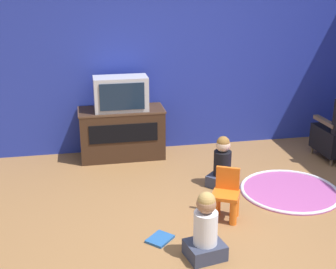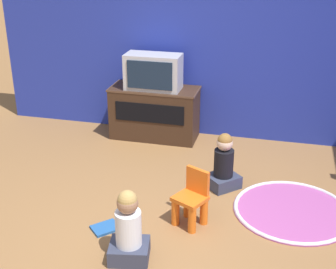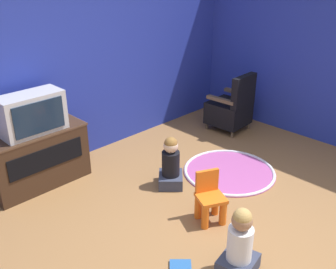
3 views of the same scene
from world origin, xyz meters
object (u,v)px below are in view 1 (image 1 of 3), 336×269
(television, at_px, (121,94))
(yellow_kid_chair, at_px, (226,198))
(tv_cabinet, at_px, (122,132))
(book, at_px, (160,239))
(child_watching_center, at_px, (222,164))
(child_watching_left, at_px, (205,230))

(television, distance_m, yellow_kid_chair, 2.11)
(tv_cabinet, relative_size, book, 3.76)
(yellow_kid_chair, relative_size, child_watching_center, 0.86)
(child_watching_center, xyz_separation_m, book, (-0.92, -1.03, -0.25))
(child_watching_center, bearing_deg, yellow_kid_chair, -148.93)
(television, distance_m, child_watching_center, 1.62)
(yellow_kid_chair, height_order, book, yellow_kid_chair)
(tv_cabinet, xyz_separation_m, child_watching_left, (0.48, -2.47, -0.07))
(child_watching_center, height_order, book, child_watching_center)
(tv_cabinet, distance_m, book, 2.17)
(tv_cabinet, height_order, book, tv_cabinet)
(child_watching_center, distance_m, book, 1.40)
(tv_cabinet, bearing_deg, book, -86.29)
(yellow_kid_chair, distance_m, child_watching_left, 0.74)
(yellow_kid_chair, distance_m, book, 0.81)
(child_watching_center, bearing_deg, tv_cabinet, 89.08)
(tv_cabinet, bearing_deg, child_watching_center, -46.34)
(television, relative_size, child_watching_left, 1.09)
(child_watching_left, distance_m, child_watching_center, 1.48)
(television, distance_m, book, 2.28)
(yellow_kid_chair, bearing_deg, tv_cabinet, 141.25)
(child_watching_left, bearing_deg, yellow_kid_chair, 47.47)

